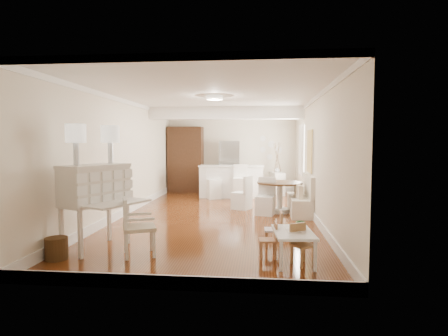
% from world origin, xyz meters
% --- Properties ---
extents(room, '(9.00, 9.04, 2.82)m').
position_xyz_m(room, '(0.04, 0.32, 1.98)').
color(room, brown).
rests_on(room, ground).
extents(secretary_bureau, '(1.47, 1.48, 1.41)m').
position_xyz_m(secretary_bureau, '(-1.70, -2.90, 0.71)').
color(secretary_bureau, white).
rests_on(secretary_bureau, ground).
extents(gustavian_armchair, '(0.68, 0.68, 0.91)m').
position_xyz_m(gustavian_armchair, '(-0.87, -3.17, 0.45)').
color(gustavian_armchair, silver).
rests_on(gustavian_armchair, ground).
extents(wicker_basket, '(0.44, 0.44, 0.33)m').
position_xyz_m(wicker_basket, '(-2.05, -3.50, 0.17)').
color(wicker_basket, '#492F16').
rests_on(wicker_basket, ground).
extents(kids_table, '(0.62, 0.97, 0.46)m').
position_xyz_m(kids_table, '(1.51, -3.28, 0.23)').
color(kids_table, white).
rests_on(kids_table, ground).
extents(kids_chair_a, '(0.29, 0.29, 0.56)m').
position_xyz_m(kids_chair_a, '(1.14, -3.10, 0.28)').
color(kids_chair_a, '#AB754E').
rests_on(kids_chair_a, ground).
extents(kids_chair_b, '(0.31, 0.31, 0.62)m').
position_xyz_m(kids_chair_b, '(1.24, -2.53, 0.31)').
color(kids_chair_b, '#A3724A').
rests_on(kids_chair_b, ground).
extents(kids_chair_c, '(0.40, 0.40, 0.60)m').
position_xyz_m(kids_chair_c, '(1.64, -3.38, 0.30)').
color(kids_chair_c, tan).
rests_on(kids_chair_c, ground).
extents(banquette, '(0.52, 1.60, 0.98)m').
position_xyz_m(banquette, '(1.99, 0.50, 0.49)').
color(banquette, silver).
rests_on(banquette, ground).
extents(dining_table, '(1.21, 1.21, 0.77)m').
position_xyz_m(dining_table, '(1.51, 0.64, 0.39)').
color(dining_table, '#4B2F18').
rests_on(dining_table, ground).
extents(slip_chair_near, '(0.52, 0.53, 0.91)m').
position_xyz_m(slip_chair_near, '(1.15, 0.31, 0.45)').
color(slip_chair_near, white).
rests_on(slip_chair_near, ground).
extents(slip_chair_far, '(0.57, 0.57, 0.88)m').
position_xyz_m(slip_chair_far, '(0.53, 1.02, 0.44)').
color(slip_chair_far, white).
rests_on(slip_chair_far, ground).
extents(breakfast_counter, '(2.05, 0.65, 1.03)m').
position_xyz_m(breakfast_counter, '(0.10, 3.10, 0.52)').
color(breakfast_counter, white).
rests_on(breakfast_counter, ground).
extents(bar_stool_left, '(0.52, 0.52, 0.97)m').
position_xyz_m(bar_stool_left, '(-0.43, 2.76, 0.48)').
color(bar_stool_left, white).
rests_on(bar_stool_left, ground).
extents(bar_stool_right, '(0.44, 0.44, 1.08)m').
position_xyz_m(bar_stool_right, '(0.41, 2.61, 0.54)').
color(bar_stool_right, white).
rests_on(bar_stool_right, ground).
extents(pantry_cabinet, '(1.20, 0.60, 2.30)m').
position_xyz_m(pantry_cabinet, '(-1.60, 4.18, 1.15)').
color(pantry_cabinet, '#381E11').
rests_on(pantry_cabinet, ground).
extents(fridge, '(0.75, 0.65, 1.80)m').
position_xyz_m(fridge, '(0.30, 4.15, 0.90)').
color(fridge, silver).
rests_on(fridge, ground).
extents(sideboard, '(0.53, 0.86, 0.76)m').
position_xyz_m(sideboard, '(1.58, 3.81, 0.38)').
color(sideboard, beige).
rests_on(sideboard, ground).
extents(pencil_cup, '(0.17, 0.17, 0.11)m').
position_xyz_m(pencil_cup, '(1.63, -3.10, 0.52)').
color(pencil_cup, '#5DA063').
rests_on(pencil_cup, kids_table).
extents(branch_vase, '(0.20, 0.20, 0.18)m').
position_xyz_m(branch_vase, '(1.57, 3.82, 0.85)').
color(branch_vase, silver).
rests_on(branch_vase, sideboard).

